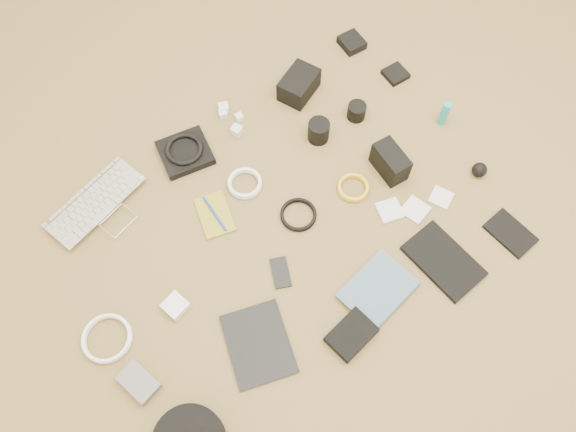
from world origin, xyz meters
TOP-DOWN VIEW (x-y plane):
  - laptop at (-0.45, 0.39)m, footprint 0.39×0.31m
  - headphone_pouch at (-0.12, 0.43)m, footprint 0.19×0.19m
  - headphones at (-0.12, 0.43)m, footprint 0.13×0.13m
  - charger_a at (0.07, 0.49)m, footprint 0.04×0.04m
  - charger_b at (0.09, 0.51)m, footprint 0.04×0.04m
  - charger_c at (0.11, 0.45)m, footprint 0.03×0.03m
  - charger_d at (0.07, 0.40)m, footprint 0.04×0.04m
  - dslr_camera at (0.36, 0.42)m, footprint 0.17×0.15m
  - lens_pouch at (0.65, 0.48)m, footprint 0.09×0.10m
  - notebook_olive at (-0.17, 0.18)m, footprint 0.14×0.18m
  - pen_blue at (-0.17, 0.18)m, footprint 0.01×0.14m
  - cable_white_a at (-0.02, 0.21)m, footprint 0.13×0.13m
  - lens_a at (0.29, 0.22)m, footprint 0.10×0.10m
  - lens_b at (0.46, 0.21)m, footprint 0.08×0.08m
  - card_reader at (0.69, 0.27)m, footprint 0.08×0.08m
  - power_brick at (-0.43, -0.01)m, footprint 0.08×0.08m
  - cable_white_b at (-0.64, 0.02)m, footprint 0.19×0.19m
  - cable_black at (0.05, 0.01)m, footprint 0.14×0.14m
  - cable_yellow at (0.26, -0.01)m, footprint 0.14×0.14m
  - flash at (0.40, -0.03)m, footprint 0.08×0.14m
  - lens_cleaner at (0.69, 0.01)m, footprint 0.04×0.04m
  - battery_charger at (-0.63, -0.15)m, footprint 0.10×0.13m
  - tablet at (-0.29, -0.25)m, footprint 0.24×0.27m
  - phone at (-0.11, -0.11)m, footprint 0.09×0.11m
  - filter_case_left at (0.30, -0.15)m, footprint 0.10×0.10m
  - filter_case_mid at (0.37, -0.20)m, footprint 0.09×0.09m
  - filter_case_right at (0.47, -0.21)m, footprint 0.09×0.09m
  - air_blower at (0.64, -0.22)m, footprint 0.06×0.06m
  - drive_case at (-0.06, -0.40)m, footprint 0.15×0.12m
  - paperback at (0.11, -0.41)m, footprint 0.24×0.19m
  - notebook_black_a at (0.32, -0.38)m, footprint 0.16×0.25m
  - notebook_black_b at (0.56, -0.44)m, footprint 0.11×0.16m

SIDE VIEW (x-z plane):
  - phone at x=-0.11m, z-range 0.00..0.01m
  - notebook_olive at x=-0.17m, z-range 0.00..0.01m
  - filter_case_right at x=0.47m, z-range 0.00..0.01m
  - tablet at x=-0.29m, z-range 0.00..0.01m
  - filter_case_left at x=0.30m, z-range 0.00..0.01m
  - cable_black at x=0.05m, z-range 0.00..0.01m
  - filter_case_mid at x=0.37m, z-range 0.00..0.01m
  - cable_yellow at x=0.26m, z-range 0.00..0.01m
  - cable_white_b at x=-0.64m, z-range 0.00..0.01m
  - notebook_black_b at x=0.56m, z-range 0.00..0.01m
  - cable_white_a at x=-0.02m, z-range 0.00..0.01m
  - notebook_black_a at x=0.32m, z-range 0.00..0.02m
  - card_reader at x=0.69m, z-range 0.00..0.02m
  - paperback at x=0.11m, z-range 0.00..0.02m
  - charger_c at x=0.11m, z-range 0.00..0.02m
  - pen_blue at x=-0.17m, z-range 0.01..0.02m
  - laptop at x=-0.45m, z-range 0.00..0.03m
  - charger_a at x=0.07m, z-range 0.00..0.03m
  - power_brick at x=-0.43m, z-range 0.00..0.03m
  - headphone_pouch at x=-0.12m, z-range 0.00..0.03m
  - battery_charger at x=-0.63m, z-range 0.00..0.03m
  - charger_b at x=0.09m, z-range 0.00..0.03m
  - charger_d at x=0.07m, z-range 0.00..0.03m
  - lens_pouch at x=0.65m, z-range 0.00..0.03m
  - drive_case at x=-0.06m, z-range 0.00..0.03m
  - air_blower at x=0.64m, z-range 0.00..0.05m
  - lens_b at x=0.46m, z-range 0.00..0.06m
  - headphones at x=-0.12m, z-range 0.03..0.05m
  - lens_a at x=0.29m, z-range 0.00..0.08m
  - dslr_camera at x=0.36m, z-range 0.00..0.08m
  - flash at x=0.40m, z-range 0.00..0.10m
  - lens_cleaner at x=0.69m, z-range 0.00..0.10m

